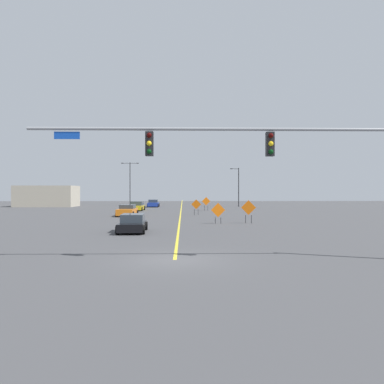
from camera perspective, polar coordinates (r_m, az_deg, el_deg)
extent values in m
plane|color=#444447|center=(16.96, -2.55, -9.98)|extent=(190.74, 190.74, 0.00)
cube|color=yellow|center=(69.74, -1.59, -2.27)|extent=(0.16, 105.97, 0.01)
cylinder|color=gray|center=(16.94, 2.66, 9.26)|extent=(15.71, 0.14, 0.14)
cube|color=black|center=(17.23, 11.45, 6.94)|extent=(0.34, 0.32, 1.05)
sphere|color=#3A0503|center=(17.11, 11.58, 8.17)|extent=(0.22, 0.22, 0.22)
sphere|color=yellow|center=(17.06, 11.58, 7.01)|extent=(0.22, 0.22, 0.22)
sphere|color=black|center=(17.03, 11.58, 5.84)|extent=(0.22, 0.22, 0.22)
cube|color=black|center=(16.87, -6.31, 7.09)|extent=(0.34, 0.32, 1.05)
sphere|color=#3A0503|center=(16.75, -6.36, 8.34)|extent=(0.22, 0.22, 0.22)
sphere|color=yellow|center=(16.71, -6.36, 7.16)|extent=(0.22, 0.22, 0.22)
sphere|color=black|center=(16.67, -6.36, 5.96)|extent=(0.22, 0.22, 0.22)
cube|color=#1447B7|center=(17.59, -18.00, 7.96)|extent=(1.10, 0.03, 0.32)
cylinder|color=black|center=(72.50, 6.91, 0.68)|extent=(0.16, 0.16, 7.25)
cylinder|color=black|center=(72.52, 6.37, 3.43)|extent=(1.38, 0.08, 0.08)
cube|color=#262628|center=(72.43, 5.83, 3.43)|extent=(0.44, 0.24, 0.14)
cylinder|color=black|center=(78.85, -9.15, 1.17)|extent=(0.16, 0.16, 8.71)
cylinder|color=black|center=(79.14, -9.70, 4.22)|extent=(1.55, 0.08, 0.08)
cube|color=#262628|center=(79.26, -10.26, 4.21)|extent=(0.44, 0.24, 0.14)
cylinder|color=black|center=(78.93, -8.59, 4.23)|extent=(1.55, 0.08, 0.08)
cube|color=#262628|center=(78.84, -8.03, 4.23)|extent=(0.44, 0.24, 0.14)
cube|color=orange|center=(35.11, 3.87, -2.67)|extent=(1.30, 0.18, 1.31)
cylinder|color=black|center=(35.12, 3.47, -4.24)|extent=(0.05, 0.05, 0.57)
cylinder|color=black|center=(35.22, 4.28, -4.23)|extent=(0.05, 0.05, 0.57)
cube|color=orange|center=(47.50, 0.63, -1.83)|extent=(1.22, 0.16, 1.22)
cylinder|color=black|center=(47.56, 0.34, -3.01)|extent=(0.05, 0.05, 0.69)
cylinder|color=black|center=(47.53, 0.92, -3.01)|extent=(0.05, 0.05, 0.69)
cube|color=orange|center=(58.04, 2.10, -1.37)|extent=(1.27, 0.14, 1.27)
cylinder|color=black|center=(58.04, 1.86, -2.39)|extent=(0.05, 0.05, 0.76)
cylinder|color=black|center=(58.11, 2.34, -2.39)|extent=(0.05, 0.05, 0.76)
cube|color=orange|center=(35.75, 8.35, -2.29)|extent=(1.36, 0.16, 1.36)
cylinder|color=black|center=(35.79, 7.92, -4.01)|extent=(0.05, 0.05, 0.75)
cylinder|color=black|center=(35.84, 8.77, -4.00)|extent=(0.05, 0.05, 0.75)
cube|color=gold|center=(58.95, -8.15, -2.27)|extent=(1.97, 4.43, 0.62)
cube|color=#333D47|center=(59.14, -8.12, -1.66)|extent=(1.74, 2.44, 0.62)
cylinder|color=black|center=(57.58, -9.29, -2.48)|extent=(0.23, 0.64, 0.64)
cylinder|color=black|center=(57.31, -7.44, -2.49)|extent=(0.23, 0.64, 0.64)
cylinder|color=black|center=(60.61, -8.83, -2.35)|extent=(0.23, 0.64, 0.64)
cylinder|color=black|center=(60.35, -7.06, -2.36)|extent=(0.23, 0.64, 0.64)
cube|color=#1E389E|center=(71.49, -5.73, -1.82)|extent=(1.85, 4.20, 0.67)
cube|color=#333D47|center=(71.68, -5.72, -1.33)|extent=(1.66, 2.47, 0.54)
cylinder|color=black|center=(70.12, -6.58, -2.00)|extent=(0.22, 0.64, 0.64)
cylinder|color=black|center=(69.97, -5.08, -2.01)|extent=(0.22, 0.64, 0.64)
cylinder|color=black|center=(73.04, -6.35, -1.91)|extent=(0.22, 0.64, 0.64)
cylinder|color=black|center=(72.89, -4.92, -1.92)|extent=(0.22, 0.64, 0.64)
cube|color=orange|center=(46.31, -9.54, -2.89)|extent=(2.01, 4.60, 0.71)
cube|color=#333D47|center=(46.51, -9.49, -2.15)|extent=(1.74, 2.13, 0.47)
cylinder|color=black|center=(44.95, -11.07, -3.23)|extent=(0.24, 0.65, 0.64)
cylinder|color=black|center=(44.60, -8.73, -3.25)|extent=(0.24, 0.65, 0.64)
cylinder|color=black|center=(48.05, -10.30, -3.01)|extent=(0.24, 0.65, 0.64)
cylinder|color=black|center=(47.73, -8.10, -3.03)|extent=(0.24, 0.65, 0.64)
cube|color=black|center=(28.28, -8.78, -4.99)|extent=(1.89, 4.35, 0.56)
cube|color=#333D47|center=(28.45, -8.74, -3.81)|extent=(1.65, 2.36, 0.58)
cylinder|color=black|center=(26.91, -10.97, -5.52)|extent=(0.24, 0.65, 0.64)
cylinder|color=black|center=(26.73, -7.22, -5.56)|extent=(0.24, 0.65, 0.64)
cylinder|color=black|center=(29.88, -10.18, -4.95)|extent=(0.24, 0.65, 0.64)
cylinder|color=black|center=(29.71, -6.81, -4.98)|extent=(0.24, 0.65, 0.64)
cube|color=#B2A893|center=(78.28, -20.62, -0.57)|extent=(10.77, 6.42, 3.95)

